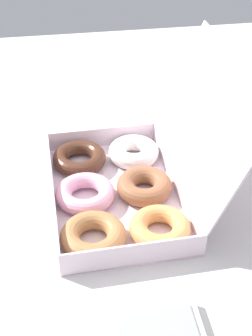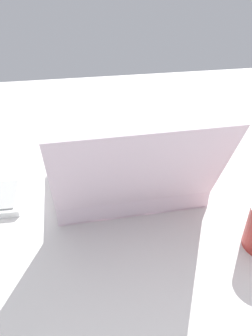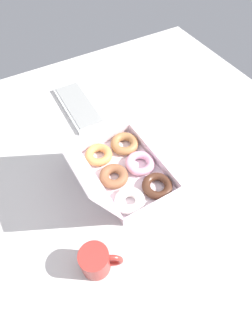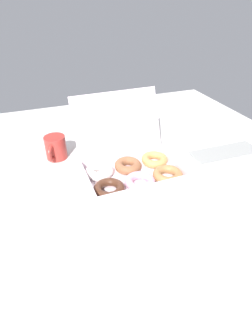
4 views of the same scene
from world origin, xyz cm
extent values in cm
cube|color=silver|center=(0.00, 0.00, -1.00)|extent=(180.00, 180.00, 2.00)
cube|color=white|center=(3.23, -1.12, 0.20)|extent=(38.26, 26.22, 0.40)
cube|color=white|center=(-15.43, -1.52, 2.80)|extent=(0.95, 25.41, 4.80)
cube|color=white|center=(21.88, -0.72, 2.80)|extent=(0.95, 25.41, 4.80)
cube|color=white|center=(3.50, -13.62, 2.80)|extent=(36.92, 1.20, 4.80)
cube|color=white|center=(2.96, 11.38, 2.80)|extent=(36.92, 1.20, 4.80)
cube|color=white|center=(2.85, 16.40, 16.96)|extent=(37.92, 10.82, 23.66)
torus|color=#4C2A1B|center=(-8.91, -7.41, 2.13)|extent=(13.58, 13.58, 3.19)
torus|color=#E6A3BD|center=(3.49, -7.35, 2.13)|extent=(12.02, 12.02, 3.26)
torus|color=#AB7445|center=(15.63, -7.04, 2.13)|extent=(14.11, 14.11, 3.52)
torus|color=white|center=(-9.26, 4.81, 2.13)|extent=(11.72, 11.72, 3.74)
torus|color=brown|center=(3.12, 4.79, 2.13)|extent=(11.67, 11.67, 3.73)
torus|color=#DA914F|center=(15.59, 5.20, 2.13)|extent=(15.12, 15.12, 3.37)
cube|color=white|center=(48.73, 0.35, 0.90)|extent=(35.42, 14.21, 1.80)
cube|color=#989A97|center=(48.73, 0.35, 2.00)|extent=(32.57, 11.98, 0.40)
cylinder|color=#A9312A|center=(-23.48, 25.35, 5.20)|extent=(9.26, 9.26, 10.41)
torus|color=#A9312A|center=(-25.78, 20.96, 5.20)|extent=(4.95, 7.41, 7.50)
cylinder|color=black|center=(-23.48, 25.35, 8.54)|extent=(8.15, 8.15, 0.62)
camera|label=1|loc=(75.68, -11.15, 61.89)|focal=50.00mm
camera|label=2|loc=(15.02, 69.84, 56.37)|focal=35.00mm
camera|label=3|loc=(-48.67, 28.75, 86.45)|focal=28.00mm
camera|label=4|loc=(-29.41, -80.89, 62.71)|focal=28.00mm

